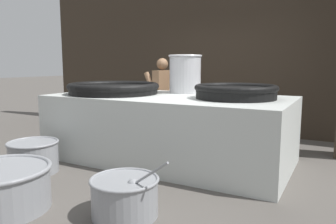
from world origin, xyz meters
TOP-DOWN VIEW (x-y plane):
  - ground_plane at (0.00, 0.00)m, footprint 60.00×60.00m
  - back_wall at (0.00, 2.56)m, footprint 9.36×0.24m
  - hearth_platform at (0.00, 0.00)m, footprint 3.57×1.75m
  - giant_wok_near at (-0.93, -0.11)m, footprint 1.46×1.46m
  - giant_wok_far at (1.01, 0.09)m, footprint 1.14×1.14m
  - stock_pot at (-0.00, 0.59)m, footprint 0.55×0.55m
  - cook at (-0.77, 1.18)m, footprint 0.38×0.58m
  - prep_bowl_vegetables at (0.54, -1.87)m, footprint 0.87×0.67m
  - prep_bowl_meat at (-0.64, -2.35)m, footprint 1.01×1.01m
  - prep_bowl_extra at (-1.31, -1.40)m, footprint 0.67×0.67m

SIDE VIEW (x-z plane):
  - ground_plane at x=0.00m, z-range 0.00..0.00m
  - prep_bowl_vegetables at x=0.54m, z-range -0.11..0.53m
  - prep_bowl_extra at x=-1.31m, z-range 0.02..0.45m
  - prep_bowl_meat at x=-0.64m, z-range 0.02..0.46m
  - hearth_platform at x=0.00m, z-range 0.00..0.98m
  - cook at x=-0.77m, z-range 0.06..1.63m
  - giant_wok_near at x=-0.93m, z-range 0.99..1.16m
  - giant_wok_far at x=1.01m, z-range 0.99..1.18m
  - stock_pot at x=0.00m, z-range 0.99..1.61m
  - back_wall at x=0.00m, z-range 0.00..3.55m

